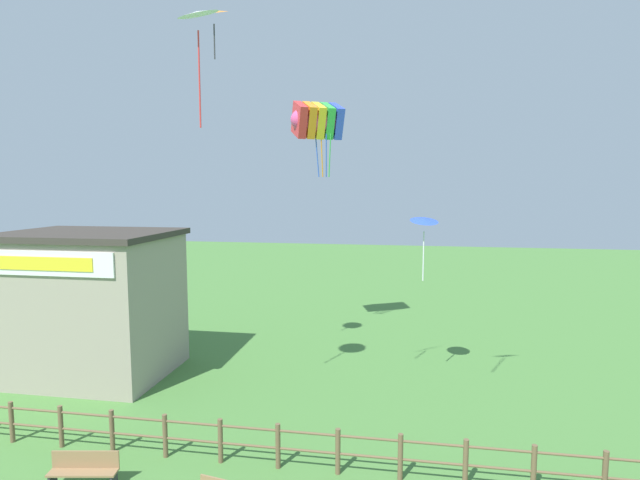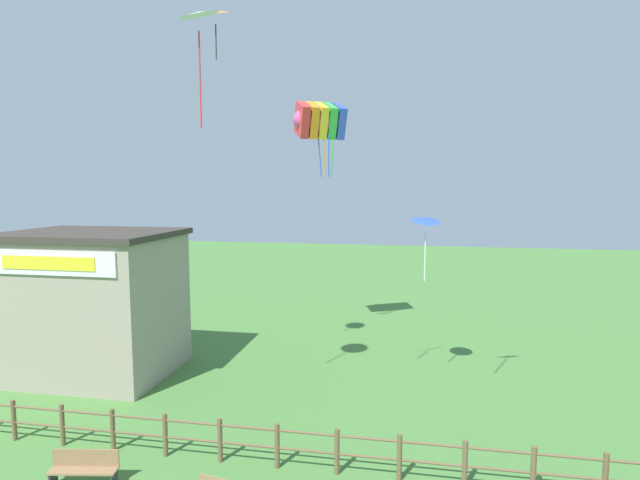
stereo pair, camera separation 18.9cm
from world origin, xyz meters
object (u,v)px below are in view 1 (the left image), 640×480
at_px(kite_rainbow_parafoil, 317,120).
at_px(kite_blue_delta, 424,222).
at_px(park_bench_by_building, 84,469).
at_px(seaside_building, 91,303).
at_px(kite_white_delta, 198,16).
at_px(kite_orange_delta, 214,13).

relative_size(kite_rainbow_parafoil, kite_blue_delta, 1.48).
bearing_deg(park_bench_by_building, seaside_building, 122.59).
bearing_deg(kite_rainbow_parafoil, seaside_building, -142.95).
bearing_deg(park_bench_by_building, kite_white_delta, 62.41).
relative_size(seaside_building, kite_rainbow_parafoil, 1.77).
bearing_deg(kite_orange_delta, kite_rainbow_parafoil, 68.99).
xyz_separation_m(kite_white_delta, kite_orange_delta, (-0.74, 3.17, 1.18)).
distance_m(park_bench_by_building, kite_rainbow_parafoil, 17.58).
distance_m(seaside_building, kite_rainbow_parafoil, 13.21).
relative_size(park_bench_by_building, kite_blue_delta, 0.71).
bearing_deg(seaside_building, kite_rainbow_parafoil, 37.05).
xyz_separation_m(kite_white_delta, kite_blue_delta, (6.92, 4.80, -6.40)).
bearing_deg(seaside_building, kite_white_delta, -28.98).
distance_m(seaside_building, park_bench_by_building, 8.95).
xyz_separation_m(park_bench_by_building, kite_white_delta, (1.90, 3.63, 12.34)).
bearing_deg(kite_white_delta, seaside_building, 151.02).
height_order(seaside_building, kite_rainbow_parafoil, kite_rainbow_parafoil).
bearing_deg(park_bench_by_building, kite_rainbow_parafoil, 74.52).
bearing_deg(kite_white_delta, park_bench_by_building, -117.59).
distance_m(kite_rainbow_parafoil, kite_blue_delta, 8.55).
distance_m(seaside_building, kite_orange_delta, 12.45).
bearing_deg(kite_orange_delta, park_bench_by_building, -99.66).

